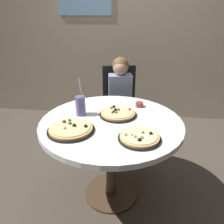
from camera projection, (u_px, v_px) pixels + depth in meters
ground_plane at (111, 193)px, 2.00m from camera, size 8.00×8.00×0.00m
wall_with_window at (126, 18)px, 3.01m from camera, size 5.20×0.14×2.90m
dining_table at (111, 133)px, 1.74m from camera, size 1.11×1.11×0.75m
chair_wooden at (119, 101)px, 2.66m from camera, size 0.46×0.46×0.95m
diner_child at (120, 111)px, 2.51m from camera, size 0.31×0.43×1.08m
pizza_veggie at (139, 137)px, 1.43m from camera, size 0.29×0.29×0.05m
pizza_cheese at (71, 129)px, 1.53m from camera, size 0.34×0.34×0.05m
pizza_pepperoni at (118, 113)px, 1.77m from camera, size 0.31×0.31×0.05m
soda_cup at (81, 106)px, 1.75m from camera, size 0.08×0.08×0.31m
sauce_bowl at (139, 105)px, 1.93m from camera, size 0.07×0.07×0.04m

